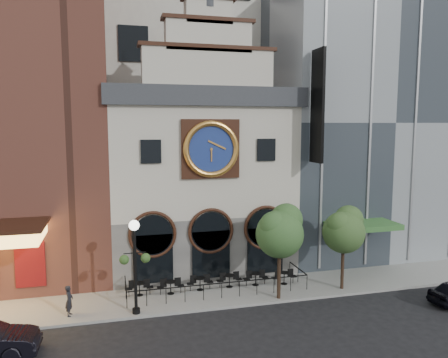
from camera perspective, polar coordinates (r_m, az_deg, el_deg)
ground at (r=24.85m, az=0.42°, el=-16.64°), size 120.00×120.00×0.00m
sidewalk at (r=27.06m, az=-1.01°, el=-14.44°), size 44.00×5.00×0.15m
clock_building at (r=30.57m, az=-3.40°, el=0.83°), size 12.60×8.78×18.65m
retail_building at (r=37.16m, az=16.06°, el=7.00°), size 14.00×14.40×20.00m
office_tower at (r=43.57m, az=-6.89°, el=20.26°), size 20.00×16.00×40.00m
cafe_railing at (r=26.88m, az=-1.01°, el=-13.40°), size 10.60×2.60×0.90m
bistro_0 at (r=26.54m, az=-10.99°, el=-13.77°), size 1.58×0.68×0.90m
bistro_1 at (r=26.49m, az=-6.98°, el=-13.73°), size 1.58×0.68×0.90m
bistro_2 at (r=26.91m, az=-3.15°, el=-13.35°), size 1.58×0.68×0.90m
bistro_3 at (r=27.33m, az=0.71°, el=-13.01°), size 1.58×0.68×0.90m
bistro_4 at (r=27.70m, az=4.14°, el=-12.75°), size 1.58×0.68×0.90m
bistro_5 at (r=28.05m, az=7.86°, el=-12.54°), size 1.58×0.68×0.90m
pedestrian at (r=24.78m, az=-19.56°, el=-14.74°), size 0.46×0.63×1.62m
lamppost at (r=23.39m, az=-11.57°, el=-9.86°), size 1.60×0.55×5.00m
tree_left at (r=24.91m, az=7.36°, el=-6.62°), size 2.81×2.71×5.42m
tree_right at (r=27.18m, az=15.42°, el=-6.27°), size 2.62×2.52×5.04m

